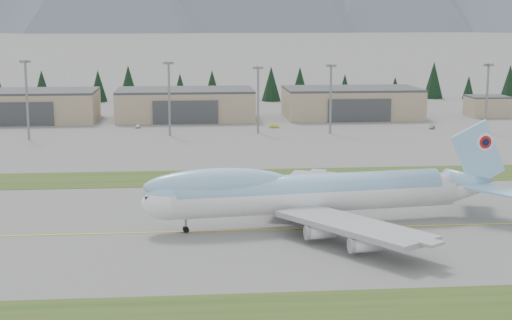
{
  "coord_description": "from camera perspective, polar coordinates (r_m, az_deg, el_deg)",
  "views": [
    {
      "loc": [
        -15.29,
        -128.32,
        35.49
      ],
      "look_at": [
        -1.44,
        22.63,
        8.0
      ],
      "focal_mm": 55.0,
      "sensor_mm": 36.0,
      "label": 1
    }
  ],
  "objects": [
    {
      "name": "service_vehicle_c",
      "position": [
        261.61,
        12.69,
        2.23
      ],
      "size": [
        2.89,
        3.96,
        1.07
      ],
      "primitive_type": "imported",
      "rotation": [
        0.0,
        0.0,
        -0.43
      ],
      "color": "#9A9B9F",
      "rests_on": "ground"
    },
    {
      "name": "taxiway_line_main",
      "position": [
        134.01,
        1.5,
        -5.08
      ],
      "size": [
        400.0,
        0.4,
        0.02
      ],
      "primitive_type": "cube",
      "color": "yellow",
      "rests_on": "ground"
    },
    {
      "name": "grass_strip_near",
      "position": [
        98.24,
        4.15,
        -10.93
      ],
      "size": [
        400.0,
        14.0,
        0.08
      ],
      "primitive_type": "cube",
      "color": "#2C4B1B",
      "rests_on": "ground"
    },
    {
      "name": "grass_strip_far",
      "position": [
        177.57,
        -0.2,
        -1.25
      ],
      "size": [
        400.0,
        18.0,
        0.08
      ],
      "primitive_type": "cube",
      "color": "#2C4B1B",
      "rests_on": "ground"
    },
    {
      "name": "hangar_center",
      "position": [
        279.84,
        -5.17,
        4.06
      ],
      "size": [
        48.0,
        26.6,
        10.8
      ],
      "color": "tan",
      "rests_on": "ground"
    },
    {
      "name": "floodlight_masts",
      "position": [
        239.62,
        -4.47,
        5.48
      ],
      "size": [
        181.97,
        9.87,
        23.4
      ],
      "color": "gray",
      "rests_on": "ground"
    },
    {
      "name": "hangar_left",
      "position": [
        285.13,
        -16.31,
        3.81
      ],
      "size": [
        48.0,
        26.6,
        10.8
      ],
      "color": "tan",
      "rests_on": "ground"
    },
    {
      "name": "ground",
      "position": [
        134.01,
        1.5,
        -5.08
      ],
      "size": [
        7000.0,
        7000.0,
        0.0
      ],
      "primitive_type": "plane",
      "color": "slate",
      "rests_on": "ground"
    },
    {
      "name": "hangar_right",
      "position": [
        286.26,
        6.96,
        4.17
      ],
      "size": [
        48.0,
        26.6,
        10.8
      ],
      "color": "tan",
      "rests_on": "ground"
    },
    {
      "name": "control_shed",
      "position": [
        299.2,
        16.46,
        3.78
      ],
      "size": [
        14.0,
        12.0,
        7.6
      ],
      "color": "tan",
      "rests_on": "ground"
    },
    {
      "name": "service_vehicle_b",
      "position": [
        257.46,
        1.32,
        2.35
      ],
      "size": [
        3.44,
        1.35,
        1.12
      ],
      "primitive_type": "imported",
      "rotation": [
        0.0,
        0.0,
        1.52
      ],
      "color": "gold",
      "rests_on": "ground"
    },
    {
      "name": "boeing_747_freighter",
      "position": [
        135.95,
        4.03,
        -2.36
      ],
      "size": [
        67.02,
        57.21,
        17.59
      ],
      "rotation": [
        0.0,
        0.0,
        0.13
      ],
      "color": "white",
      "rests_on": "ground"
    },
    {
      "name": "conifer_belt",
      "position": [
        341.85,
        -4.12,
        5.52
      ],
      "size": [
        272.28,
        15.18,
        16.41
      ],
      "color": "black",
      "rests_on": "ground"
    },
    {
      "name": "service_vehicle_a",
      "position": [
        260.32,
        -8.59,
        2.33
      ],
      "size": [
        1.4,
        3.47,
        1.18
      ],
      "primitive_type": "imported",
      "rotation": [
        0.0,
        0.0,
        -0.0
      ],
      "color": "silver",
      "rests_on": "ground"
    }
  ]
}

